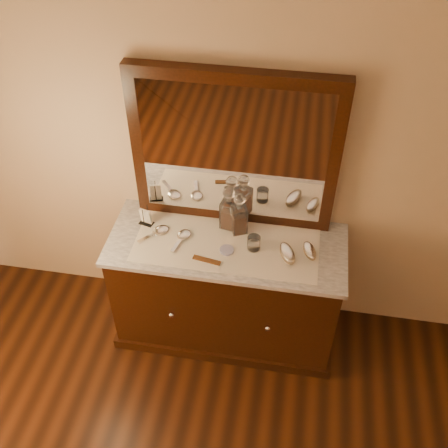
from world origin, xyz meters
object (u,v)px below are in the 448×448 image
(comb, at_px, (207,260))
(brush_far, at_px, (310,251))
(mirror_frame, at_px, (234,151))
(decanter_left, at_px, (229,212))
(dresser_cabinet, at_px, (227,290))
(decanter_right, at_px, (239,217))
(hand_mirror_outer, at_px, (158,232))
(napkin_rack, at_px, (146,217))
(brush_near, at_px, (287,253))
(hand_mirror_inner, at_px, (183,237))
(pin_dish, at_px, (227,250))

(comb, height_order, brush_far, brush_far)
(mirror_frame, relative_size, decanter_left, 4.02)
(dresser_cabinet, height_order, mirror_frame, mirror_frame)
(comb, relative_size, decanter_right, 0.58)
(dresser_cabinet, relative_size, decanter_right, 4.80)
(comb, bearing_deg, hand_mirror_outer, 161.55)
(comb, xyz_separation_m, napkin_rack, (-0.43, 0.25, 0.05))
(brush_near, bearing_deg, mirror_frame, 141.15)
(napkin_rack, xyz_separation_m, hand_mirror_inner, (0.25, -0.09, -0.04))
(pin_dish, xyz_separation_m, napkin_rack, (-0.53, 0.15, 0.04))
(dresser_cabinet, relative_size, pin_dish, 16.65)
(dresser_cabinet, distance_m, hand_mirror_inner, 0.53)
(brush_near, xyz_separation_m, hand_mirror_outer, (-0.79, 0.07, -0.01))
(comb, distance_m, decanter_left, 0.34)
(comb, bearing_deg, brush_far, 24.99)
(dresser_cabinet, xyz_separation_m, pin_dish, (0.01, -0.07, 0.45))
(comb, distance_m, decanter_right, 0.34)
(pin_dish, xyz_separation_m, comb, (-0.10, -0.10, -0.00))
(mirror_frame, xyz_separation_m, decanter_right, (0.06, -0.13, -0.38))
(decanter_right, relative_size, brush_far, 1.86)
(comb, xyz_separation_m, brush_near, (0.46, 0.11, 0.02))
(hand_mirror_inner, bearing_deg, brush_near, -4.33)
(pin_dish, xyz_separation_m, decanter_left, (-0.02, 0.22, 0.11))
(dresser_cabinet, xyz_separation_m, hand_mirror_inner, (-0.27, -0.00, 0.45))
(brush_near, bearing_deg, hand_mirror_inner, 175.67)
(brush_far, bearing_deg, comb, -164.67)
(comb, xyz_separation_m, decanter_right, (0.15, 0.28, 0.11))
(hand_mirror_inner, bearing_deg, brush_far, -0.22)
(dresser_cabinet, relative_size, hand_mirror_outer, 6.94)
(decanter_right, xyz_separation_m, brush_near, (0.31, -0.17, -0.09))
(decanter_left, bearing_deg, hand_mirror_outer, -161.93)
(mirror_frame, relative_size, napkin_rack, 9.02)
(dresser_cabinet, bearing_deg, brush_far, -0.49)
(dresser_cabinet, xyz_separation_m, brush_far, (0.49, -0.00, 0.46))
(napkin_rack, relative_size, hand_mirror_outer, 0.66)
(dresser_cabinet, xyz_separation_m, comb, (-0.09, -0.16, 0.45))
(napkin_rack, distance_m, brush_far, 1.02)
(brush_far, height_order, hand_mirror_inner, brush_far)
(brush_far, bearing_deg, mirror_frame, 153.19)
(napkin_rack, relative_size, brush_far, 0.85)
(decanter_left, xyz_separation_m, brush_near, (0.38, -0.20, -0.09))
(mirror_frame, distance_m, hand_mirror_outer, 0.69)
(comb, relative_size, decanter_left, 0.56)
(dresser_cabinet, bearing_deg, brush_near, -7.72)
(napkin_rack, height_order, brush_far, napkin_rack)
(hand_mirror_inner, bearing_deg, pin_dish, -13.28)
(pin_dish, bearing_deg, decanter_right, 76.73)
(hand_mirror_inner, bearing_deg, hand_mirror_outer, 173.76)
(mirror_frame, bearing_deg, brush_far, -26.81)
(comb, bearing_deg, dresser_cabinet, 70.71)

